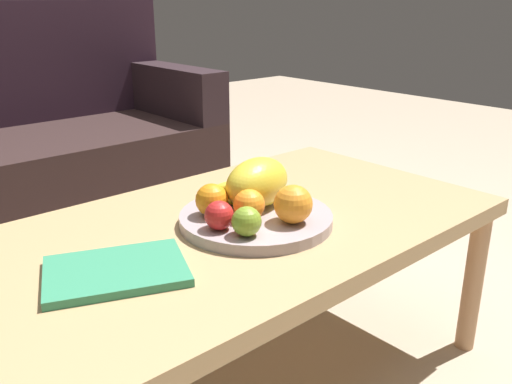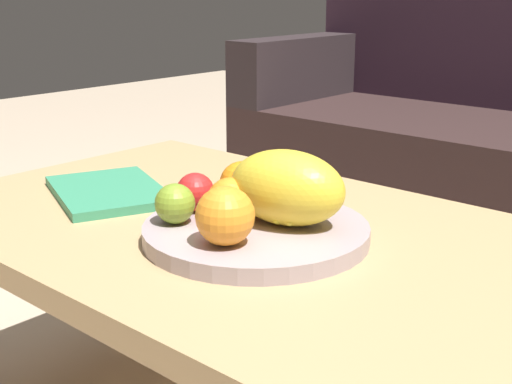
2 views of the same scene
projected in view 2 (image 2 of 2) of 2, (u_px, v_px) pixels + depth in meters
The scene contains 10 objects.
coffee_table at pixel (264, 257), 1.10m from camera, with size 1.19×0.68×0.44m.
fruit_bowl at pixel (256, 232), 1.05m from camera, with size 0.34×0.34×0.03m, color #A39196.
melon_large_front at pixel (287, 188), 1.03m from camera, with size 0.18×0.11×0.11m, color yellow.
orange_front at pixel (225, 216), 0.95m from camera, with size 0.08×0.08×0.08m, color orange.
orange_left at pixel (242, 183), 1.12m from camera, with size 0.07×0.07×0.07m, color orange.
orange_right at pixel (230, 200), 1.04m from camera, with size 0.07×0.07×0.07m, color orange.
apple_front at pixel (195, 192), 1.10m from camera, with size 0.06×0.06×0.06m, color red.
apple_right at pixel (175, 204), 1.04m from camera, with size 0.06×0.06×0.06m, color olive.
banana_bunch at pixel (291, 199), 1.07m from camera, with size 0.15×0.16×0.06m.
magazine at pixel (109, 192), 1.26m from camera, with size 0.25×0.18×0.02m, color #348961.
Camera 2 is at (0.67, -0.77, 0.81)m, focal length 49.14 mm.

